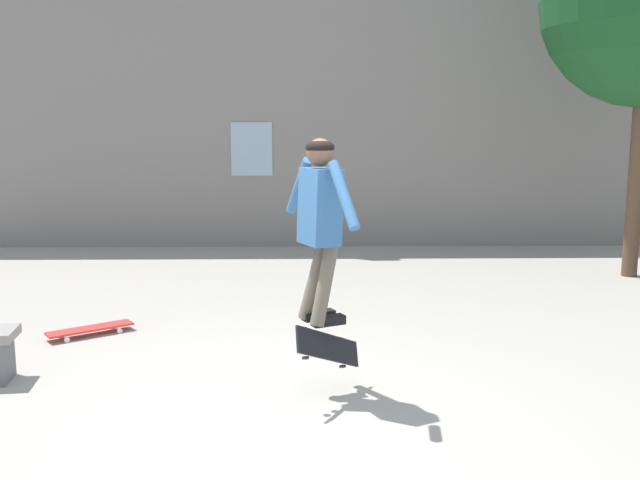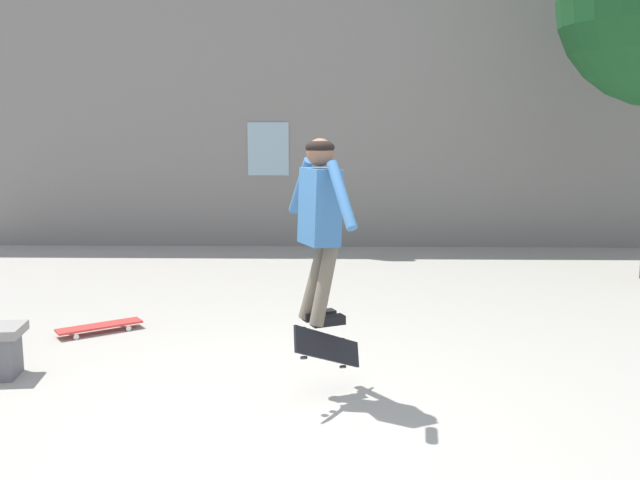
% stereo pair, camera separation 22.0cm
% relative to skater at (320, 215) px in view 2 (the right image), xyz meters
% --- Properties ---
extents(ground_plane, '(40.00, 40.00, 0.00)m').
position_rel_skater_xyz_m(ground_plane, '(-0.36, -0.44, -1.44)').
color(ground_plane, '#A39E93').
extents(building_backdrop, '(13.46, 0.52, 5.57)m').
position_rel_skater_xyz_m(building_backdrop, '(-0.36, 7.02, 0.97)').
color(building_backdrop, gray).
rests_on(building_backdrop, ground_plane).
extents(skater, '(0.57, 1.09, 1.43)m').
position_rel_skater_xyz_m(skater, '(0.00, 0.00, 0.00)').
color(skater, teal).
extents(skateboard_flipping, '(0.50, 0.69, 0.50)m').
position_rel_skater_xyz_m(skateboard_flipping, '(0.06, -0.09, -1.02)').
color(skateboard_flipping, black).
extents(skateboard_resting, '(0.82, 0.65, 0.08)m').
position_rel_skater_xyz_m(skateboard_resting, '(-2.31, 1.64, -1.37)').
color(skateboard_resting, red).
rests_on(skateboard_resting, ground_plane).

